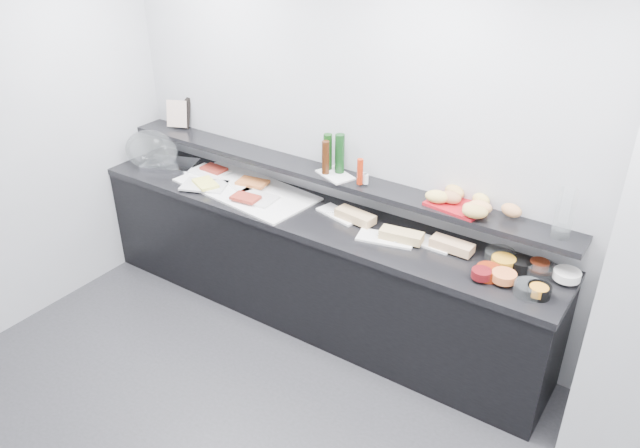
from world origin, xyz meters
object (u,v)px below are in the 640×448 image
Objects in this scene: cloche_base at (170,165)px; bread_tray at (457,205)px; condiment_tray at (335,175)px; carafe at (564,214)px; framed_print at (181,110)px; sandwich_plate_mid at (386,239)px.

bread_tray is at bearing -16.68° from cloche_base.
condiment_tray reaches higher than cloche_base.
cloche_base is 3.07m from carafe.
condiment_tray is at bearing -15.26° from cloche_base.
bread_tray is (2.51, -0.10, -0.12)m from framed_print.
condiment_tray is 0.90× the size of carafe.
carafe reaches higher than condiment_tray.
bread_tray is 0.66m from carafe.
carafe is at bearing -2.00° from sandwich_plate_mid.
bread_tray is at bearing 25.38° from condiment_tray.
framed_print is at bearing -161.43° from condiment_tray.
cloche_base is at bearing -167.80° from bread_tray.
cloche_base is at bearing 164.70° from sandwich_plate_mid.
framed_print reaches higher than bread_tray.
condiment_tray is (-0.52, 0.20, 0.25)m from sandwich_plate_mid.
framed_print is 0.87× the size of carafe.
framed_print is 1.63m from condiment_tray.
condiment_tray is 0.76× the size of bread_tray.
bread_tray is at bearing 178.70° from carafe.
carafe is (0.65, -0.01, 0.14)m from bread_tray.
carafe is (1.54, 0.02, 0.14)m from condiment_tray.
framed_print reaches higher than sandwich_plate_mid.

